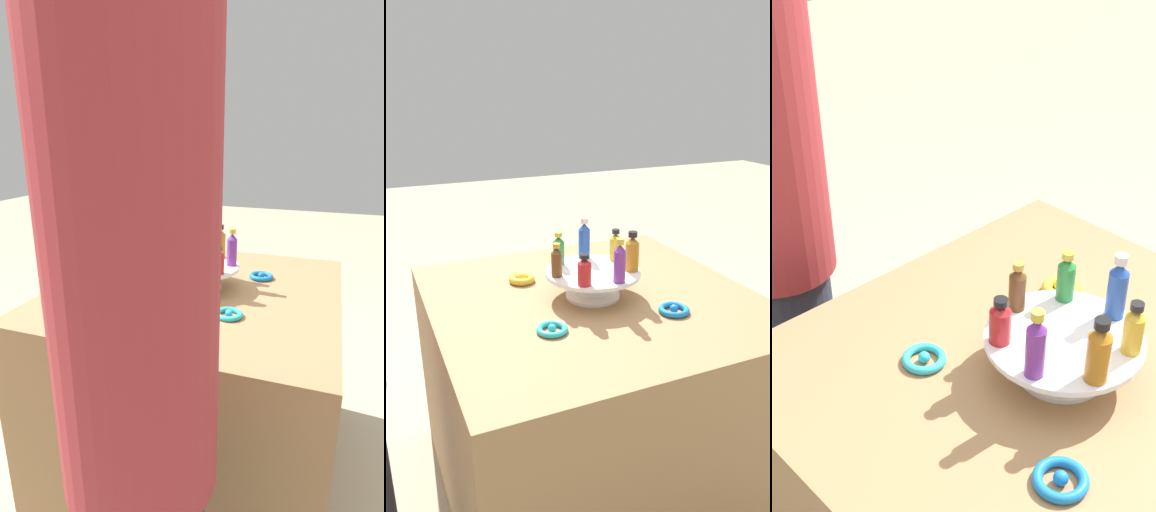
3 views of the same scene
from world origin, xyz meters
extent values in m
cube|color=#9E754C|center=(0.00, 0.00, 0.39)|extent=(1.04, 1.04, 0.77)
cylinder|color=white|center=(0.00, 0.00, 0.78)|extent=(0.18, 0.18, 0.01)
cylinder|color=white|center=(0.00, 0.00, 0.82)|extent=(0.09, 0.09, 0.07)
cylinder|color=white|center=(0.00, 0.00, 0.86)|extent=(0.31, 0.31, 0.01)
cylinder|color=#AD6B19|center=(0.11, -0.05, 0.91)|extent=(0.04, 0.04, 0.09)
cone|color=#AD6B19|center=(0.11, -0.05, 0.97)|extent=(0.04, 0.04, 0.02)
cylinder|color=black|center=(0.11, -0.05, 0.98)|extent=(0.03, 0.03, 0.02)
cylinder|color=gold|center=(0.11, 0.06, 0.90)|extent=(0.04, 0.04, 0.08)
cone|color=gold|center=(0.11, 0.06, 0.95)|extent=(0.04, 0.04, 0.02)
cylinder|color=black|center=(0.11, 0.06, 0.96)|extent=(0.03, 0.03, 0.01)
cylinder|color=#234CAD|center=(0.03, 0.12, 0.91)|extent=(0.04, 0.04, 0.10)
cone|color=#234CAD|center=(0.03, 0.12, 0.97)|extent=(0.04, 0.04, 0.02)
cylinder|color=silver|center=(0.03, 0.12, 1.00)|extent=(0.03, 0.03, 0.02)
cylinder|color=#288438|center=(-0.08, 0.10, 0.90)|extent=(0.04, 0.04, 0.08)
cone|color=#288438|center=(-0.08, 0.10, 0.95)|extent=(0.04, 0.04, 0.02)
cylinder|color=gold|center=(-0.08, 0.10, 0.97)|extent=(0.02, 0.02, 0.01)
cylinder|color=brown|center=(-0.13, 0.00, 0.90)|extent=(0.04, 0.04, 0.08)
cone|color=brown|center=(-0.13, 0.00, 0.95)|extent=(0.03, 0.03, 0.02)
cylinder|color=#B79338|center=(-0.13, 0.00, 0.96)|extent=(0.02, 0.02, 0.01)
cylinder|color=#B21E23|center=(-0.08, -0.10, 0.90)|extent=(0.04, 0.04, 0.07)
cone|color=#B21E23|center=(-0.08, -0.10, 0.94)|extent=(0.04, 0.04, 0.02)
cylinder|color=black|center=(-0.08, -0.10, 0.95)|extent=(0.03, 0.03, 0.01)
cylinder|color=#702D93|center=(0.03, -0.12, 0.91)|extent=(0.04, 0.04, 0.10)
cone|color=#702D93|center=(0.03, -0.12, 0.97)|extent=(0.04, 0.04, 0.02)
cylinder|color=gold|center=(0.03, -0.12, 0.99)|extent=(0.02, 0.02, 0.02)
torus|color=gold|center=(-0.18, 0.21, 0.78)|extent=(0.09, 0.09, 0.02)
sphere|color=gold|center=(-0.18, 0.21, 0.79)|extent=(0.03, 0.03, 0.03)
torus|color=#2DB7CC|center=(-0.21, -0.18, 0.78)|extent=(0.09, 0.09, 0.02)
sphere|color=#2DB7CC|center=(-0.21, -0.18, 0.78)|extent=(0.02, 0.02, 0.02)
torus|color=blue|center=(0.18, -0.21, 0.78)|extent=(0.10, 0.10, 0.02)
sphere|color=blue|center=(0.18, -0.21, 0.78)|extent=(0.03, 0.03, 0.03)
cylinder|color=#282D42|center=(-0.80, -0.16, 0.35)|extent=(0.24, 0.24, 0.71)
camera|label=1|loc=(-1.35, -0.45, 1.33)|focal=28.00mm
camera|label=2|loc=(-0.65, -1.36, 1.45)|focal=35.00mm
camera|label=3|loc=(0.64, -0.87, 1.72)|focal=50.00mm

